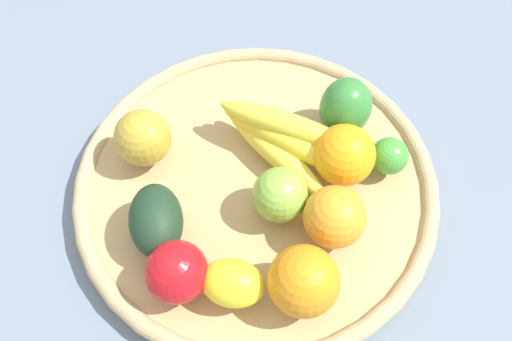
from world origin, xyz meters
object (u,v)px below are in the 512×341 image
Objects in this scene: bell_pepper at (346,107)px; lime_0 at (390,156)px; apple_0 at (280,195)px; orange_1 at (304,281)px; apple_2 at (177,272)px; orange_0 at (344,155)px; orange_2 at (335,217)px; avocado at (156,220)px; banana_bunch at (281,138)px; lemon_0 at (232,283)px; apple_1 at (143,138)px.

lime_0 is at bearing -110.10° from bell_pepper.
orange_1 is at bearing -66.39° from apple_0.
apple_2 is 0.25m from orange_0.
orange_1 is (-0.02, -0.09, 0.00)m from orange_2.
bell_pepper reaches higher than apple_0.
avocado is at bearing -149.75° from lime_0.
bell_pepper is at bearing 66.98° from apple_0.
apple_2 is (-0.08, -0.20, 0.00)m from banana_bunch.
orange_0 is (0.16, 0.19, 0.00)m from apple_2.
bell_pepper reaches higher than lime_0.
lime_0 is at bearing 30.25° from avocado.
orange_2 is 0.93× the size of orange_1.
bell_pepper is at bearing 46.20° from avocado.
orange_2 is 0.09m from orange_1.
lime_0 is at bearing 61.92° from orange_2.
bell_pepper is (0.09, 0.26, 0.02)m from lemon_0.
orange_0 is (0.01, -0.07, -0.00)m from bell_pepper.
apple_0 is at bearing 52.19° from apple_2.
avocado reaches higher than lime_0.
apple_1 reaches higher than banana_bunch.
lime_0 is 0.60× the size of orange_1.
apple_2 is at bearing -130.45° from orange_0.
apple_0 is 0.95× the size of apple_2.
avocado is at bearing -167.70° from orange_2.
lime_0 is at bearing 43.86° from apple_2.
lime_0 is 0.51× the size of avocado.
bell_pepper is at bearing 21.66° from apple_1.
lime_0 is at bearing 8.32° from apple_1.
orange_1 is (0.06, -0.19, 0.01)m from banana_bunch.
apple_2 is at bearing -136.14° from lime_0.
orange_2 is 1.10× the size of apple_0.
apple_2 is at bearing -111.20° from banana_bunch.
lemon_0 is at bearing -94.90° from banana_bunch.
apple_0 is at bearing 113.61° from orange_1.
banana_bunch is 2.53× the size of apple_1.
banana_bunch is at bearing 12.93° from apple_1.
banana_bunch is at bearing 107.60° from orange_1.
apple_0 is 0.80× the size of bell_pepper.
orange_2 is at bearing -51.14° from banana_bunch.
apple_2 is at bearing -60.78° from apple_1.
avocado is 0.12m from apple_1.
apple_1 is at bearing 130.32° from bell_pepper.
banana_bunch is 2.20× the size of bell_pepper.
apple_2 is (0.04, -0.06, 0.00)m from avocado.
lemon_0 is 0.87× the size of bell_pepper.
apple_0 is at bearing 165.16° from orange_2.
avocado is 0.18m from orange_1.
apple_2 reaches higher than lemon_0.
banana_bunch is 0.08m from orange_0.
orange_0 is at bearing -160.00° from lime_0.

